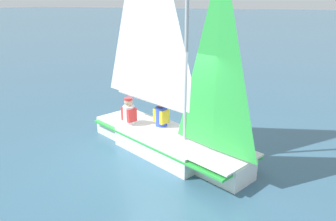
{
  "coord_description": "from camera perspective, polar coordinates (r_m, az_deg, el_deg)",
  "views": [
    {
      "loc": [
        2.91,
        -6.7,
        3.54
      ],
      "look_at": [
        0.0,
        0.0,
        1.06
      ],
      "focal_mm": 35.0,
      "sensor_mm": 36.0,
      "label": 1
    }
  ],
  "objects": [
    {
      "name": "sailor_helm",
      "position": [
        8.39,
        -1.17,
        -1.54
      ],
      "size": [
        0.41,
        0.39,
        1.16
      ],
      "rotation": [
        0.0,
        0.0,
        5.88
      ],
      "color": "black",
      "rests_on": "ground_plane"
    },
    {
      "name": "sailor_crew",
      "position": [
        8.57,
        -6.79,
        -1.22
      ],
      "size": [
        0.41,
        0.39,
        1.16
      ],
      "rotation": [
        0.0,
        0.0,
        5.88
      ],
      "color": "black",
      "rests_on": "ground_plane"
    },
    {
      "name": "ground_plane",
      "position": [
        8.12,
        0.0,
        -7.1
      ],
      "size": [
        260.0,
        260.0,
        0.0
      ],
      "primitive_type": "plane",
      "color": "#38607A"
    },
    {
      "name": "sailboat_main",
      "position": [
        7.78,
        -0.26,
        -0.62
      ],
      "size": [
        4.6,
        2.99,
        6.15
      ],
      "rotation": [
        0.0,
        0.0,
        5.88
      ],
      "color": "white",
      "rests_on": "ground_plane"
    }
  ]
}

